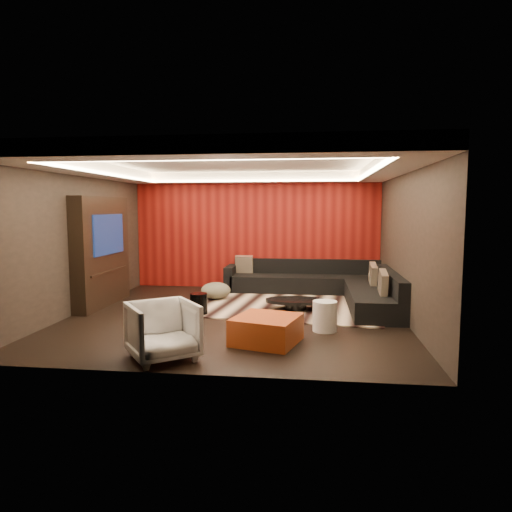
# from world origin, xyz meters

# --- Properties ---
(floor) EXTENTS (6.00, 6.00, 0.02)m
(floor) POSITION_xyz_m (0.00, 0.00, -0.01)
(floor) COLOR black
(floor) RESTS_ON ground
(ceiling) EXTENTS (6.00, 6.00, 0.02)m
(ceiling) POSITION_xyz_m (0.00, 0.00, 2.81)
(ceiling) COLOR silver
(ceiling) RESTS_ON ground
(wall_back) EXTENTS (6.00, 0.02, 2.80)m
(wall_back) POSITION_xyz_m (0.00, 3.01, 1.40)
(wall_back) COLOR black
(wall_back) RESTS_ON ground
(wall_left) EXTENTS (0.02, 6.00, 2.80)m
(wall_left) POSITION_xyz_m (-3.01, 0.00, 1.40)
(wall_left) COLOR black
(wall_left) RESTS_ON ground
(wall_right) EXTENTS (0.02, 6.00, 2.80)m
(wall_right) POSITION_xyz_m (3.01, 0.00, 1.40)
(wall_right) COLOR black
(wall_right) RESTS_ON ground
(red_feature_wall) EXTENTS (5.98, 0.05, 2.78)m
(red_feature_wall) POSITION_xyz_m (0.00, 2.97, 1.40)
(red_feature_wall) COLOR #6B0C0A
(red_feature_wall) RESTS_ON ground
(soffit_back) EXTENTS (6.00, 0.60, 0.22)m
(soffit_back) POSITION_xyz_m (0.00, 2.70, 2.69)
(soffit_back) COLOR silver
(soffit_back) RESTS_ON ground
(soffit_front) EXTENTS (6.00, 0.60, 0.22)m
(soffit_front) POSITION_xyz_m (0.00, -2.70, 2.69)
(soffit_front) COLOR silver
(soffit_front) RESTS_ON ground
(soffit_left) EXTENTS (0.60, 4.80, 0.22)m
(soffit_left) POSITION_xyz_m (-2.70, 0.00, 2.69)
(soffit_left) COLOR silver
(soffit_left) RESTS_ON ground
(soffit_right) EXTENTS (0.60, 4.80, 0.22)m
(soffit_right) POSITION_xyz_m (2.70, 0.00, 2.69)
(soffit_right) COLOR silver
(soffit_right) RESTS_ON ground
(cove_back) EXTENTS (4.80, 0.08, 0.04)m
(cove_back) POSITION_xyz_m (0.00, 2.36, 2.60)
(cove_back) COLOR #FFD899
(cove_back) RESTS_ON ground
(cove_front) EXTENTS (4.80, 0.08, 0.04)m
(cove_front) POSITION_xyz_m (0.00, -2.36, 2.60)
(cove_front) COLOR #FFD899
(cove_front) RESTS_ON ground
(cove_left) EXTENTS (0.08, 4.80, 0.04)m
(cove_left) POSITION_xyz_m (-2.36, 0.00, 2.60)
(cove_left) COLOR #FFD899
(cove_left) RESTS_ON ground
(cove_right) EXTENTS (0.08, 4.80, 0.04)m
(cove_right) POSITION_xyz_m (2.36, 0.00, 2.60)
(cove_right) COLOR #FFD899
(cove_right) RESTS_ON ground
(tv_surround) EXTENTS (0.30, 2.00, 2.20)m
(tv_surround) POSITION_xyz_m (-2.85, 0.60, 1.10)
(tv_surround) COLOR black
(tv_surround) RESTS_ON ground
(tv_screen) EXTENTS (0.04, 1.30, 0.80)m
(tv_screen) POSITION_xyz_m (-2.69, 0.60, 1.45)
(tv_screen) COLOR black
(tv_screen) RESTS_ON ground
(tv_shelf) EXTENTS (0.04, 1.60, 0.04)m
(tv_shelf) POSITION_xyz_m (-2.69, 0.60, 0.70)
(tv_shelf) COLOR black
(tv_shelf) RESTS_ON ground
(rug) EXTENTS (4.33, 3.46, 0.02)m
(rug) POSITION_xyz_m (0.77, 1.10, 0.01)
(rug) COLOR beige
(rug) RESTS_ON floor
(coffee_table) EXTENTS (1.20, 1.20, 0.19)m
(coffee_table) POSITION_xyz_m (1.07, 0.62, 0.12)
(coffee_table) COLOR black
(coffee_table) RESTS_ON rug
(drum_stool) EXTENTS (0.33, 0.33, 0.38)m
(drum_stool) POSITION_xyz_m (-0.70, 0.01, 0.21)
(drum_stool) COLOR black
(drum_stool) RESTS_ON rug
(striped_pouf) EXTENTS (0.67, 0.67, 0.35)m
(striped_pouf) POSITION_xyz_m (-0.68, 1.44, 0.20)
(striped_pouf) COLOR #BEBA93
(striped_pouf) RESTS_ON rug
(white_side_table) EXTENTS (0.44, 0.44, 0.49)m
(white_side_table) POSITION_xyz_m (1.60, -0.85, 0.24)
(white_side_table) COLOR silver
(white_side_table) RESTS_ON floor
(orange_ottoman) EXTENTS (1.09, 1.09, 0.39)m
(orange_ottoman) POSITION_xyz_m (0.73, -1.60, 0.20)
(orange_ottoman) COLOR #AC4F16
(orange_ottoman) RESTS_ON floor
(armchair) EXTENTS (1.15, 1.16, 0.76)m
(armchair) POSITION_xyz_m (-0.54, -2.50, 0.38)
(armchair) COLOR silver
(armchair) RESTS_ON floor
(sectional_sofa) EXTENTS (3.65, 3.50, 0.75)m
(sectional_sofa) POSITION_xyz_m (1.73, 1.86, 0.26)
(sectional_sofa) COLOR black
(sectional_sofa) RESTS_ON floor
(throw_pillows) EXTENTS (3.19, 2.81, 0.50)m
(throw_pillows) POSITION_xyz_m (1.68, 1.46, 0.62)
(throw_pillows) COLOR #CAB294
(throw_pillows) RESTS_ON sectional_sofa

